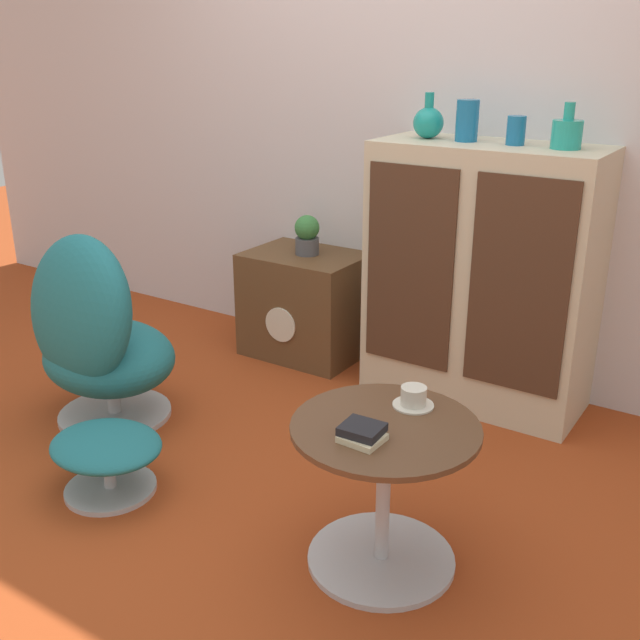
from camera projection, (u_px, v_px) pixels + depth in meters
name	position (u px, v px, depth m)	size (l,w,h in m)	color
ground_plane	(232.00, 479.00, 2.82)	(12.00, 12.00, 0.00)	#9E3D19
wall_back	(415.00, 98.00, 3.46)	(6.40, 0.06, 2.60)	silver
sideboard	(481.00, 277.00, 3.28)	(0.96, 0.44, 1.15)	beige
tv_console	(305.00, 304.00, 3.87)	(0.59, 0.44, 0.54)	brown
egg_chair	(95.00, 336.00, 3.11)	(0.69, 0.64, 0.86)	#B7B7BC
ottoman	(107.00, 452.00, 2.69)	(0.43, 0.36, 0.23)	#B7B7BC
coffee_table	(383.00, 487.00, 2.28)	(0.57, 0.57, 0.49)	#B7B7BC
vase_leftmost	(428.00, 122.00, 3.20)	(0.13, 0.13, 0.19)	teal
vase_inner_left	(467.00, 121.00, 3.10)	(0.09, 0.09, 0.17)	#196699
vase_inner_right	(516.00, 131.00, 3.00)	(0.08, 0.08, 0.11)	#196699
vase_rightmost	(567.00, 133.00, 2.90)	(0.12, 0.12, 0.18)	teal
potted_plant	(307.00, 235.00, 3.73)	(0.12, 0.12, 0.20)	#4C4C51
teacup	(413.00, 398.00, 2.31)	(0.13, 0.13, 0.06)	silver
book_stack	(362.00, 433.00, 2.12)	(0.13, 0.12, 0.04)	beige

